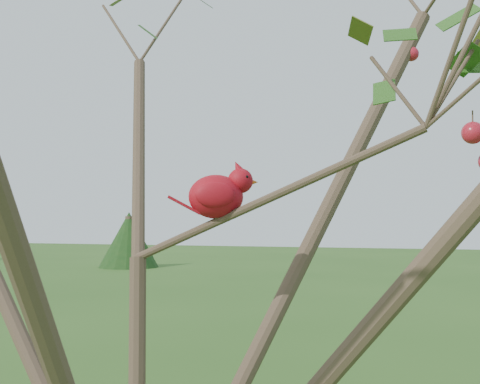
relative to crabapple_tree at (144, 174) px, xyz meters
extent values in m
sphere|color=#B01827|center=(0.60, 0.07, 0.07)|extent=(0.04, 0.04, 0.04)
sphere|color=#B01827|center=(0.49, 0.62, 0.36)|extent=(0.04, 0.04, 0.04)
ellipsoid|color=red|center=(0.11, 0.11, -0.04)|extent=(0.14, 0.13, 0.09)
sphere|color=red|center=(0.16, 0.13, -0.01)|extent=(0.07, 0.07, 0.05)
cone|color=red|center=(0.15, 0.13, 0.02)|extent=(0.05, 0.04, 0.04)
cone|color=#D85914|center=(0.18, 0.14, -0.01)|extent=(0.03, 0.03, 0.02)
ellipsoid|color=black|center=(0.17, 0.14, -0.01)|extent=(0.02, 0.03, 0.02)
cube|color=red|center=(0.05, 0.08, -0.06)|extent=(0.07, 0.05, 0.04)
ellipsoid|color=red|center=(0.09, 0.14, -0.04)|extent=(0.08, 0.06, 0.05)
ellipsoid|color=red|center=(0.12, 0.08, -0.04)|extent=(0.08, 0.06, 0.05)
cylinder|color=#442F24|center=(-11.08, 21.26, -1.07)|extent=(0.31, 0.31, 2.10)
cone|color=#153713|center=(-11.08, 21.26, -0.99)|extent=(2.44, 2.44, 2.27)
camera|label=1|loc=(0.52, -1.06, -0.08)|focal=45.00mm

